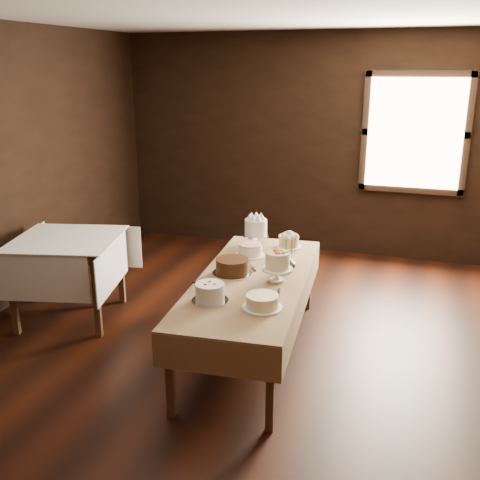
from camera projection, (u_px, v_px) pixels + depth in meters
name	position (u px, v px, depth m)	size (l,w,h in m)	color
floor	(233.00, 350.00, 4.90)	(5.00, 6.00, 0.01)	black
ceiling	(231.00, 5.00, 4.06)	(5.00, 6.00, 0.01)	beige
wall_back	(308.00, 145.00, 7.19)	(5.00, 0.02, 2.80)	black
window	(415.00, 134.00, 6.69)	(1.10, 0.05, 1.30)	#FFEABF
display_table	(252.00, 283.00, 4.66)	(1.06, 2.31, 0.69)	#442915
side_table	(67.00, 248.00, 5.32)	(1.17, 1.17, 0.82)	#442915
cake_meringue	(256.00, 233.00, 5.45)	(0.30, 0.30, 0.28)	silver
cake_speckled	(289.00, 242.00, 5.41)	(0.27, 0.27, 0.12)	white
cake_lattice	(251.00, 251.00, 5.18)	(0.27, 0.27, 0.10)	white
cake_chocolate	(232.00, 267.00, 4.72)	(0.34, 0.34, 0.13)	silver
cake_flowers	(277.00, 268.00, 4.55)	(0.28, 0.28, 0.26)	white
cake_swirl	(210.00, 293.00, 4.17)	(0.30, 0.30, 0.14)	silver
cake_cream	(262.00, 302.00, 4.05)	(0.30, 0.30, 0.10)	white
cake_server_b	(278.00, 297.00, 4.25)	(0.24, 0.03, 0.01)	silver
cake_server_c	(250.00, 265.00, 4.94)	(0.24, 0.03, 0.01)	silver
cake_server_d	(286.00, 268.00, 4.87)	(0.24, 0.03, 0.01)	silver
cake_server_e	(209.00, 286.00, 4.46)	(0.24, 0.03, 0.01)	silver
flower_vase	(288.00, 263.00, 4.80)	(0.13, 0.13, 0.13)	#2D2823
flower_bouquet	(289.00, 242.00, 4.75)	(0.14, 0.14, 0.20)	white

